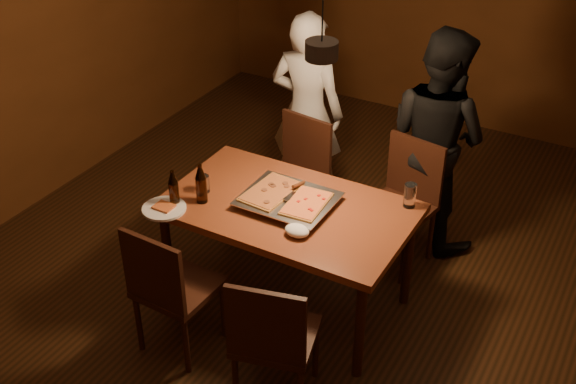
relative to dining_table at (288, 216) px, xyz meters
The scene contains 19 objects.
room_shell 0.75m from the dining_table, 26.70° to the left, with size 6.00×6.00×6.00m.
dining_table is the anchor object (origin of this frame).
chair_far_left 0.85m from the dining_table, 114.54° to the left, with size 0.47×0.47×0.49m.
chair_far_right 0.95m from the dining_table, 61.30° to the left, with size 0.49×0.49×0.49m.
chair_near_left 0.84m from the dining_table, 117.09° to the right, with size 0.44×0.44×0.49m.
chair_near_right 0.88m from the dining_table, 66.20° to the right, with size 0.51×0.51×0.49m.
pizza_tray 0.10m from the dining_table, 117.58° to the left, with size 0.55×0.45×0.05m, color silver.
pizza_meat 0.18m from the dining_table, behind, with size 0.24×0.38×0.02m, color maroon.
pizza_cheese 0.18m from the dining_table, ahead, with size 0.22×0.34×0.02m, color gold.
spatula 0.14m from the dining_table, 132.90° to the left, with size 0.09×0.24×0.04m, color silver, non-canonical shape.
beer_bottle_a 0.72m from the dining_table, 152.53° to the right, with size 0.06×0.06×0.23m.
beer_bottle_b 0.57m from the dining_table, 156.06° to the right, with size 0.07×0.07×0.26m.
water_glass_left 0.56m from the dining_table, 168.13° to the right, with size 0.07×0.07×0.11m, color silver.
water_glass_right 0.75m from the dining_table, 29.29° to the left, with size 0.07×0.07×0.15m, color silver.
plate_slice 0.75m from the dining_table, 147.50° to the right, with size 0.27×0.27×0.03m.
napkin 0.32m from the dining_table, 50.94° to the right, with size 0.15×0.11×0.06m, color white.
diner_white 1.24m from the dining_table, 112.79° to the left, with size 0.57×0.37×1.56m, color silver.
diner_dark 1.31m from the dining_table, 66.50° to the left, with size 0.78×0.60×1.60m, color black.
pendant_lamp 1.10m from the dining_table, 26.70° to the left, with size 0.18×0.18×1.10m.
Camera 1 is at (1.63, -3.26, 3.17)m, focal length 45.00 mm.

